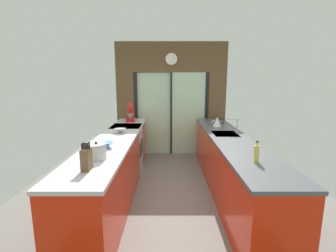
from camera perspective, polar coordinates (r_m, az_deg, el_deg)
The scene contains 13 objects.
ground_plane at distance 4.37m, azimuth 1.28°, elevation -13.66°, with size 5.04×7.60×0.02m, color slate.
back_wall_unit at distance 5.79m, azimuth 1.03°, elevation 8.04°, with size 2.64×0.12×2.70m.
left_counter_run at distance 3.85m, azimuth -12.43°, elevation -9.77°, with size 0.62×3.80×0.92m.
right_counter_run at distance 4.04m, azimuth 14.56°, elevation -8.89°, with size 0.62×3.80×0.92m.
sink_faucet at distance 4.15m, azimuth 16.11°, elevation 0.63°, with size 0.19×0.02×0.27m.
oven_range at distance 4.89m, azimuth -9.57°, elevation -5.32°, with size 0.60×0.60×0.92m.
mixing_bowl_near at distance 3.27m, azimuth -14.19°, elevation -4.40°, with size 0.19×0.19×0.08m.
mixing_bowl_far at distance 4.13m, azimuth -11.09°, elevation -1.07°, with size 0.20×0.20×0.08m.
knife_block at distance 2.52m, azimuth -18.72°, elevation -7.47°, with size 0.09×0.14×0.29m.
stand_mixer at distance 5.23m, azimuth -8.69°, elevation 2.76°, with size 0.17×0.27×0.42m.
stock_pot at distance 2.83m, azimuth -16.52°, elevation -5.85°, with size 0.23×0.23×0.20m.
kettle at distance 4.77m, azimuth 11.99°, elevation 1.05°, with size 0.26×0.17×0.21m.
soap_bottle at distance 2.79m, azimuth 20.68°, elevation -6.14°, with size 0.06×0.06×0.24m.
Camera 1 is at (-0.08, -3.38, 1.80)m, focal length 25.43 mm.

